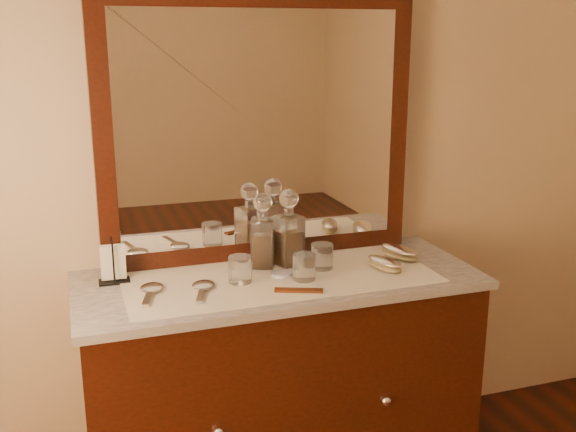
{
  "coord_description": "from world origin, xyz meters",
  "views": [
    {
      "loc": [
        -0.69,
        -0.2,
        1.69
      ],
      "look_at": [
        0.0,
        1.85,
        1.1
      ],
      "focal_mm": 41.8,
      "sensor_mm": 36.0,
      "label": 1
    }
  ],
  "objects_px": {
    "mirror_frame": "(259,129)",
    "pin_dish": "(281,274)",
    "decanter_right": "(289,236)",
    "dresser_cabinet": "(280,386)",
    "hand_mirror_inner": "(203,287)",
    "comb": "(299,290)",
    "hand_mirror_outer": "(151,290)",
    "napkin_rack": "(113,265)",
    "decanter_left": "(263,238)",
    "brush_near": "(385,264)",
    "brush_far": "(399,252)"
  },
  "relations": [
    {
      "from": "mirror_frame",
      "to": "pin_dish",
      "type": "bearing_deg",
      "value": -88.41
    },
    {
      "from": "pin_dish",
      "to": "decanter_right",
      "type": "xyz_separation_m",
      "value": [
        0.07,
        0.11,
        0.11
      ]
    },
    {
      "from": "dresser_cabinet",
      "to": "hand_mirror_inner",
      "type": "bearing_deg",
      "value": -170.65
    },
    {
      "from": "mirror_frame",
      "to": "comb",
      "type": "bearing_deg",
      "value": -88.09
    },
    {
      "from": "dresser_cabinet",
      "to": "hand_mirror_outer",
      "type": "height_order",
      "value": "hand_mirror_outer"
    },
    {
      "from": "dresser_cabinet",
      "to": "napkin_rack",
      "type": "xyz_separation_m",
      "value": [
        -0.57,
        0.13,
        0.5
      ]
    },
    {
      "from": "napkin_rack",
      "to": "decanter_right",
      "type": "relative_size",
      "value": 0.55
    },
    {
      "from": "comb",
      "to": "napkin_rack",
      "type": "distance_m",
      "value": 0.66
    },
    {
      "from": "mirror_frame",
      "to": "dresser_cabinet",
      "type": "bearing_deg",
      "value": -90.0
    },
    {
      "from": "hand_mirror_inner",
      "to": "decanter_left",
      "type": "bearing_deg",
      "value": 31.66
    },
    {
      "from": "comb",
      "to": "brush_near",
      "type": "distance_m",
      "value": 0.39
    },
    {
      "from": "hand_mirror_outer",
      "to": "hand_mirror_inner",
      "type": "height_order",
      "value": "same"
    },
    {
      "from": "brush_far",
      "to": "napkin_rack",
      "type": "bearing_deg",
      "value": 175.02
    },
    {
      "from": "decanter_left",
      "to": "hand_mirror_inner",
      "type": "xyz_separation_m",
      "value": [
        -0.26,
        -0.16,
        -0.1
      ]
    },
    {
      "from": "dresser_cabinet",
      "to": "comb",
      "type": "xyz_separation_m",
      "value": [
        0.01,
        -0.17,
        0.45
      ]
    },
    {
      "from": "napkin_rack",
      "to": "hand_mirror_outer",
      "type": "height_order",
      "value": "napkin_rack"
    },
    {
      "from": "dresser_cabinet",
      "to": "decanter_right",
      "type": "xyz_separation_m",
      "value": [
        0.07,
        0.11,
        0.56
      ]
    },
    {
      "from": "brush_near",
      "to": "decanter_right",
      "type": "bearing_deg",
      "value": 151.67
    },
    {
      "from": "brush_near",
      "to": "brush_far",
      "type": "bearing_deg",
      "value": 41.85
    },
    {
      "from": "pin_dish",
      "to": "comb",
      "type": "relative_size",
      "value": 0.46
    },
    {
      "from": "napkin_rack",
      "to": "decanter_left",
      "type": "xyz_separation_m",
      "value": [
        0.54,
        -0.01,
        0.05
      ]
    },
    {
      "from": "decanter_right",
      "to": "brush_near",
      "type": "relative_size",
      "value": 1.68
    },
    {
      "from": "decanter_left",
      "to": "dresser_cabinet",
      "type": "bearing_deg",
      "value": -76.94
    },
    {
      "from": "hand_mirror_outer",
      "to": "mirror_frame",
      "type": "bearing_deg",
      "value": 29.88
    },
    {
      "from": "pin_dish",
      "to": "decanter_left",
      "type": "distance_m",
      "value": 0.16
    },
    {
      "from": "mirror_frame",
      "to": "decanter_left",
      "type": "relative_size",
      "value": 4.26
    },
    {
      "from": "comb",
      "to": "brush_near",
      "type": "bearing_deg",
      "value": 37.68
    },
    {
      "from": "pin_dish",
      "to": "decanter_right",
      "type": "distance_m",
      "value": 0.17
    },
    {
      "from": "pin_dish",
      "to": "napkin_rack",
      "type": "distance_m",
      "value": 0.59
    },
    {
      "from": "comb",
      "to": "brush_far",
      "type": "distance_m",
      "value": 0.53
    },
    {
      "from": "pin_dish",
      "to": "napkin_rack",
      "type": "relative_size",
      "value": 0.47
    },
    {
      "from": "pin_dish",
      "to": "comb",
      "type": "distance_m",
      "value": 0.17
    },
    {
      "from": "dresser_cabinet",
      "to": "brush_far",
      "type": "height_order",
      "value": "brush_far"
    },
    {
      "from": "mirror_frame",
      "to": "comb",
      "type": "height_order",
      "value": "mirror_frame"
    },
    {
      "from": "decanter_left",
      "to": "brush_near",
      "type": "height_order",
      "value": "decanter_left"
    },
    {
      "from": "mirror_frame",
      "to": "hand_mirror_outer",
      "type": "bearing_deg",
      "value": -150.12
    },
    {
      "from": "dresser_cabinet",
      "to": "napkin_rack",
      "type": "height_order",
      "value": "napkin_rack"
    },
    {
      "from": "dresser_cabinet",
      "to": "hand_mirror_inner",
      "type": "relative_size",
      "value": 6.84
    },
    {
      "from": "decanter_left",
      "to": "hand_mirror_inner",
      "type": "relative_size",
      "value": 1.38
    },
    {
      "from": "mirror_frame",
      "to": "napkin_rack",
      "type": "relative_size",
      "value": 7.51
    },
    {
      "from": "brush_near",
      "to": "hand_mirror_outer",
      "type": "bearing_deg",
      "value": 176.83
    },
    {
      "from": "hand_mirror_outer",
      "to": "hand_mirror_inner",
      "type": "relative_size",
      "value": 1.03
    },
    {
      "from": "pin_dish",
      "to": "hand_mirror_inner",
      "type": "relative_size",
      "value": 0.37
    },
    {
      "from": "mirror_frame",
      "to": "brush_near",
      "type": "relative_size",
      "value": 6.92
    },
    {
      "from": "pin_dish",
      "to": "hand_mirror_inner",
      "type": "distance_m",
      "value": 0.3
    },
    {
      "from": "comb",
      "to": "dresser_cabinet",
      "type": "bearing_deg",
      "value": 116.17
    },
    {
      "from": "brush_far",
      "to": "dresser_cabinet",
      "type": "bearing_deg",
      "value": -176.02
    },
    {
      "from": "mirror_frame",
      "to": "hand_mirror_inner",
      "type": "bearing_deg",
      "value": -134.47
    },
    {
      "from": "brush_near",
      "to": "napkin_rack",
      "type": "bearing_deg",
      "value": 168.62
    },
    {
      "from": "mirror_frame",
      "to": "hand_mirror_inner",
      "type": "height_order",
      "value": "mirror_frame"
    }
  ]
}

